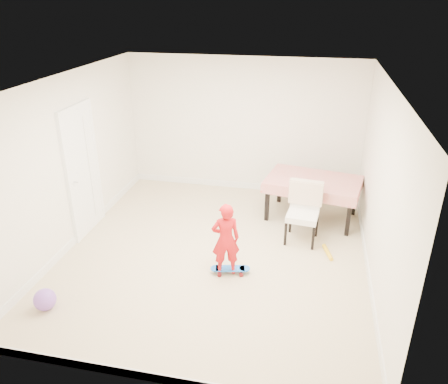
% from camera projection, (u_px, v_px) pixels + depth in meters
% --- Properties ---
extents(ground, '(5.00, 5.00, 0.00)m').
position_uv_depth(ground, '(215.00, 253.00, 6.68)').
color(ground, '#C7B28A').
rests_on(ground, ground).
extents(ceiling, '(4.50, 5.00, 0.04)m').
position_uv_depth(ceiling, '(213.00, 83.00, 5.60)').
color(ceiling, white).
rests_on(ceiling, wall_back).
extents(wall_back, '(4.50, 0.04, 2.60)m').
position_uv_depth(wall_back, '(244.00, 126.00, 8.34)').
color(wall_back, white).
rests_on(wall_back, ground).
extents(wall_front, '(4.50, 0.04, 2.60)m').
position_uv_depth(wall_front, '(152.00, 277.00, 3.94)').
color(wall_front, white).
rests_on(wall_front, ground).
extents(wall_left, '(0.04, 5.00, 2.60)m').
position_uv_depth(wall_left, '(70.00, 163.00, 6.56)').
color(wall_left, white).
rests_on(wall_left, ground).
extents(wall_right, '(0.04, 5.00, 2.60)m').
position_uv_depth(wall_right, '(380.00, 188.00, 5.72)').
color(wall_right, white).
rests_on(wall_right, ground).
extents(door, '(0.11, 0.94, 2.11)m').
position_uv_depth(door, '(83.00, 173.00, 6.94)').
color(door, white).
rests_on(door, ground).
extents(baseboard_back, '(4.50, 0.02, 0.12)m').
position_uv_depth(baseboard_back, '(242.00, 185.00, 8.87)').
color(baseboard_back, white).
rests_on(baseboard_back, ground).
extents(baseboard_front, '(4.50, 0.02, 0.12)m').
position_uv_depth(baseboard_front, '(160.00, 378.00, 4.45)').
color(baseboard_front, white).
rests_on(baseboard_front, ground).
extents(baseboard_left, '(0.02, 5.00, 0.12)m').
position_uv_depth(baseboard_left, '(81.00, 234.00, 7.08)').
color(baseboard_left, white).
rests_on(baseboard_left, ground).
extents(baseboard_right, '(0.02, 5.00, 0.12)m').
position_uv_depth(baseboard_right, '(367.00, 267.00, 6.24)').
color(baseboard_right, white).
rests_on(baseboard_right, ground).
extents(dining_table, '(1.71, 1.25, 0.73)m').
position_uv_depth(dining_table, '(312.00, 198.00, 7.60)').
color(dining_table, '#B22209').
rests_on(dining_table, ground).
extents(dining_chair, '(0.59, 0.66, 0.97)m').
position_uv_depth(dining_chair, '(303.00, 214.00, 6.82)').
color(dining_chair, silver).
rests_on(dining_chair, ground).
extents(skateboard, '(0.59, 0.32, 0.08)m').
position_uv_depth(skateboard, '(230.00, 270.00, 6.19)').
color(skateboard, blue).
rests_on(skateboard, ground).
extents(child, '(0.45, 0.37, 1.07)m').
position_uv_depth(child, '(226.00, 241.00, 5.96)').
color(child, red).
rests_on(child, ground).
extents(balloon, '(0.28, 0.28, 0.28)m').
position_uv_depth(balloon, '(45.00, 300.00, 5.46)').
color(balloon, '#8852C7').
rests_on(balloon, ground).
extents(foam_toy, '(0.17, 0.40, 0.06)m').
position_uv_depth(foam_toy, '(328.00, 252.00, 6.65)').
color(foam_toy, yellow).
rests_on(foam_toy, ground).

